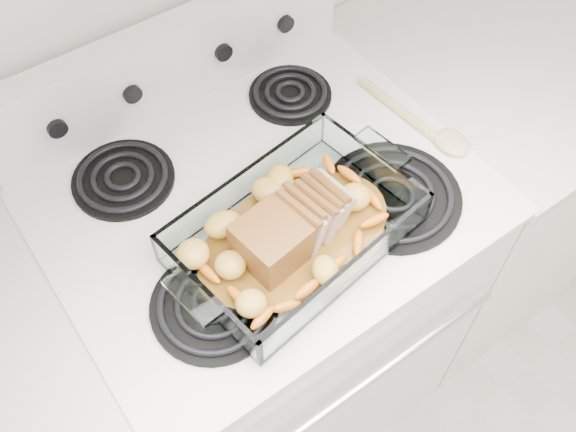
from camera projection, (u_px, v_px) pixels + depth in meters
electric_range at (264, 303)px, 1.55m from camera, size 0.78×0.70×1.12m
counter_right at (462, 182)px, 1.78m from camera, size 0.58×0.68×0.93m
baking_dish at (295, 233)px, 1.09m from camera, size 0.39×0.26×0.08m
pork_roast at (285, 230)px, 1.06m from camera, size 0.21×0.10×0.08m
roast_vegetables at (281, 218)px, 1.10m from camera, size 0.34×0.19×0.04m
wooden_spoon at (428, 128)px, 1.25m from camera, size 0.07×0.27×0.02m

